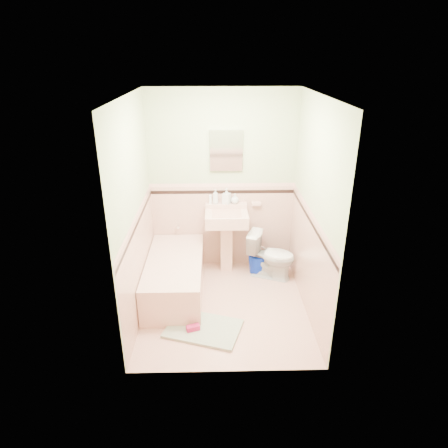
{
  "coord_description": "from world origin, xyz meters",
  "views": [
    {
      "loc": [
        -0.11,
        -4.11,
        2.9
      ],
      "look_at": [
        0.0,
        0.25,
        1.0
      ],
      "focal_mm": 31.88,
      "sensor_mm": 36.0,
      "label": 1
    }
  ],
  "objects_px": {
    "soap_bottle_left": "(215,196)",
    "soap_bottle_right": "(235,199)",
    "medicine_cabinet": "(226,151)",
    "soap_bottle_mid": "(226,196)",
    "bucket": "(258,263)",
    "toilet": "(271,256)",
    "sink": "(226,242)",
    "bathtub": "(175,277)",
    "shoe": "(193,328)"
  },
  "relations": [
    {
      "from": "sink",
      "to": "bucket",
      "type": "distance_m",
      "value": 0.55
    },
    {
      "from": "soap_bottle_mid",
      "to": "bucket",
      "type": "xyz_separation_m",
      "value": [
        0.44,
        -0.23,
        -0.94
      ]
    },
    {
      "from": "bathtub",
      "to": "soap_bottle_right",
      "type": "height_order",
      "value": "soap_bottle_right"
    },
    {
      "from": "medicine_cabinet",
      "to": "soap_bottle_mid",
      "type": "bearing_deg",
      "value": -83.55
    },
    {
      "from": "toilet",
      "to": "shoe",
      "type": "xyz_separation_m",
      "value": [
        -1.03,
        -1.2,
        -0.26
      ]
    },
    {
      "from": "bucket",
      "to": "bathtub",
      "type": "bearing_deg",
      "value": -156.7
    },
    {
      "from": "soap_bottle_right",
      "to": "shoe",
      "type": "distance_m",
      "value": 1.9
    },
    {
      "from": "soap_bottle_right",
      "to": "shoe",
      "type": "xyz_separation_m",
      "value": [
        -0.54,
        -1.54,
        -0.98
      ]
    },
    {
      "from": "medicine_cabinet",
      "to": "toilet",
      "type": "relative_size",
      "value": 0.84
    },
    {
      "from": "toilet",
      "to": "bucket",
      "type": "xyz_separation_m",
      "value": [
        -0.17,
        0.11,
        -0.19
      ]
    },
    {
      "from": "sink",
      "to": "toilet",
      "type": "height_order",
      "value": "sink"
    },
    {
      "from": "soap_bottle_right",
      "to": "shoe",
      "type": "relative_size",
      "value": 0.96
    },
    {
      "from": "sink",
      "to": "bucket",
      "type": "xyz_separation_m",
      "value": [
        0.44,
        -0.05,
        -0.31
      ]
    },
    {
      "from": "soap_bottle_left",
      "to": "toilet",
      "type": "bearing_deg",
      "value": -24.1
    },
    {
      "from": "soap_bottle_mid",
      "to": "medicine_cabinet",
      "type": "bearing_deg",
      "value": 96.45
    },
    {
      "from": "soap_bottle_left",
      "to": "soap_bottle_right",
      "type": "relative_size",
      "value": 1.47
    },
    {
      "from": "sink",
      "to": "soap_bottle_left",
      "type": "distance_m",
      "value": 0.66
    },
    {
      "from": "sink",
      "to": "medicine_cabinet",
      "type": "relative_size",
      "value": 1.67
    },
    {
      "from": "toilet",
      "to": "shoe",
      "type": "height_order",
      "value": "toilet"
    },
    {
      "from": "bathtub",
      "to": "soap_bottle_left",
      "type": "distance_m",
      "value": 1.23
    },
    {
      "from": "bathtub",
      "to": "toilet",
      "type": "height_order",
      "value": "toilet"
    },
    {
      "from": "toilet",
      "to": "bucket",
      "type": "distance_m",
      "value": 0.28
    },
    {
      "from": "bathtub",
      "to": "bucket",
      "type": "bearing_deg",
      "value": 23.3
    },
    {
      "from": "bathtub",
      "to": "soap_bottle_left",
      "type": "relative_size",
      "value": 7.26
    },
    {
      "from": "medicine_cabinet",
      "to": "shoe",
      "type": "relative_size",
      "value": 3.68
    },
    {
      "from": "sink",
      "to": "shoe",
      "type": "distance_m",
      "value": 1.47
    },
    {
      "from": "bathtub",
      "to": "sink",
      "type": "relative_size",
      "value": 1.66
    },
    {
      "from": "bathtub",
      "to": "soap_bottle_mid",
      "type": "xyz_separation_m",
      "value": [
        0.68,
        0.71,
        0.85
      ]
    },
    {
      "from": "sink",
      "to": "soap_bottle_left",
      "type": "relative_size",
      "value": 4.38
    },
    {
      "from": "medicine_cabinet",
      "to": "soap_bottle_mid",
      "type": "height_order",
      "value": "medicine_cabinet"
    },
    {
      "from": "bathtub",
      "to": "sink",
      "type": "height_order",
      "value": "sink"
    },
    {
      "from": "soap_bottle_left",
      "to": "bucket",
      "type": "height_order",
      "value": "soap_bottle_left"
    },
    {
      "from": "toilet",
      "to": "medicine_cabinet",
      "type": "bearing_deg",
      "value": 80.49
    },
    {
      "from": "sink",
      "to": "bathtub",
      "type": "bearing_deg",
      "value": -142.07
    },
    {
      "from": "medicine_cabinet",
      "to": "bucket",
      "type": "xyz_separation_m",
      "value": [
        0.44,
        -0.26,
        -1.56
      ]
    },
    {
      "from": "medicine_cabinet",
      "to": "toilet",
      "type": "xyz_separation_m",
      "value": [
        0.61,
        -0.37,
        -1.38
      ]
    },
    {
      "from": "bathtub",
      "to": "soap_bottle_mid",
      "type": "distance_m",
      "value": 1.3
    },
    {
      "from": "soap_bottle_right",
      "to": "sink",
      "type": "bearing_deg",
      "value": -123.75
    },
    {
      "from": "sink",
      "to": "bucket",
      "type": "relative_size",
      "value": 3.27
    },
    {
      "from": "bathtub",
      "to": "soap_bottle_right",
      "type": "xyz_separation_m",
      "value": [
        0.8,
        0.71,
        0.81
      ]
    },
    {
      "from": "soap_bottle_left",
      "to": "soap_bottle_right",
      "type": "bearing_deg",
      "value": 0.0
    },
    {
      "from": "soap_bottle_left",
      "to": "soap_bottle_mid",
      "type": "relative_size",
      "value": 0.96
    },
    {
      "from": "sink",
      "to": "bucket",
      "type": "height_order",
      "value": "sink"
    },
    {
      "from": "soap_bottle_left",
      "to": "sink",
      "type": "bearing_deg",
      "value": -50.45
    },
    {
      "from": "bathtub",
      "to": "bucket",
      "type": "relative_size",
      "value": 5.42
    },
    {
      "from": "bucket",
      "to": "toilet",
      "type": "bearing_deg",
      "value": -33.93
    },
    {
      "from": "bathtub",
      "to": "medicine_cabinet",
      "type": "relative_size",
      "value": 2.77
    },
    {
      "from": "soap_bottle_mid",
      "to": "bucket",
      "type": "bearing_deg",
      "value": -27.25
    },
    {
      "from": "soap_bottle_left",
      "to": "soap_bottle_right",
      "type": "distance_m",
      "value": 0.27
    },
    {
      "from": "soap_bottle_right",
      "to": "bucket",
      "type": "height_order",
      "value": "soap_bottle_right"
    }
  ]
}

